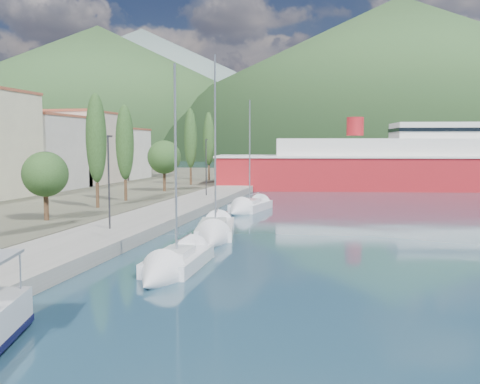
# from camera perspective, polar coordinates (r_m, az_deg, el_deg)

# --- Properties ---
(ground) EXTENTS (1400.00, 1400.00, 0.00)m
(ground) POSITION_cam_1_polar(r_m,az_deg,el_deg) (136.67, 9.06, 2.35)
(ground) COLOR #214254
(quay) EXTENTS (5.00, 88.00, 0.80)m
(quay) POSITION_cam_1_polar(r_m,az_deg,el_deg) (45.43, -8.08, -2.40)
(quay) COLOR gray
(quay) RESTS_ON ground
(hills_far) EXTENTS (1480.00, 900.00, 180.00)m
(hills_far) POSITION_cam_1_polar(r_m,az_deg,el_deg) (652.64, 23.78, 10.86)
(hills_far) COLOR slate
(hills_far) RESTS_ON ground
(town_buildings) EXTENTS (9.20, 69.20, 11.30)m
(town_buildings) POSITION_cam_1_polar(r_m,az_deg,el_deg) (65.62, -24.06, 4.01)
(town_buildings) COLOR beige
(town_buildings) RESTS_ON land_strip
(tree_row) EXTENTS (4.00, 66.33, 10.71)m
(tree_row) POSITION_cam_1_polar(r_m,az_deg,el_deg) (55.03, -11.78, 4.49)
(tree_row) COLOR #47301E
(tree_row) RESTS_ON land_strip
(lamp_posts) EXTENTS (0.15, 47.89, 6.06)m
(lamp_posts) POSITION_cam_1_polar(r_m,az_deg,el_deg) (35.60, -13.77, 1.43)
(lamp_posts) COLOR #2D2D33
(lamp_posts) RESTS_ON quay
(sailboat_near) EXTENTS (2.37, 7.75, 11.10)m
(sailboat_near) POSITION_cam_1_polar(r_m,az_deg,el_deg) (25.92, -7.81, -8.24)
(sailboat_near) COLOR silver
(sailboat_near) RESTS_ON ground
(sailboat_mid) EXTENTS (4.12, 9.52, 13.28)m
(sailboat_mid) POSITION_cam_1_polar(r_m,az_deg,el_deg) (35.38, -2.81, -4.60)
(sailboat_mid) COLOR silver
(sailboat_mid) RESTS_ON ground
(sailboat_far) EXTENTS (3.78, 8.07, 11.41)m
(sailboat_far) POSITION_cam_1_polar(r_m,az_deg,el_deg) (49.41, 0.41, -1.84)
(sailboat_far) COLOR silver
(sailboat_far) RESTS_ON ground
(ferry) EXTENTS (55.08, 19.11, 10.72)m
(ferry) POSITION_cam_1_polar(r_m,az_deg,el_deg) (79.43, 17.58, 2.65)
(ferry) COLOR #A31A20
(ferry) RESTS_ON ground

